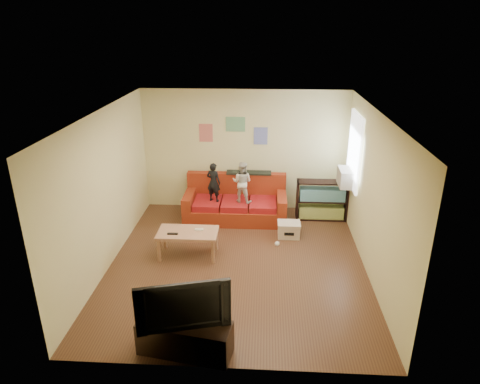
# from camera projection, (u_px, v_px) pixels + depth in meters

# --- Properties ---
(room_shell) EXTENTS (4.52, 5.02, 2.72)m
(room_shell) POSITION_uv_depth(u_px,v_px,m) (237.00, 193.00, 7.16)
(room_shell) COLOR brown
(room_shell) RESTS_ON ground
(sofa) EXTENTS (2.18, 1.00, 0.96)m
(sofa) POSITION_uv_depth(u_px,v_px,m) (236.00, 204.00, 9.32)
(sofa) COLOR maroon
(sofa) RESTS_ON ground
(child_a) EXTENTS (0.36, 0.29, 0.85)m
(child_a) POSITION_uv_depth(u_px,v_px,m) (214.00, 182.00, 8.97)
(child_a) COLOR black
(child_a) RESTS_ON sofa
(child_b) EXTENTS (0.50, 0.44, 0.88)m
(child_b) POSITION_uv_depth(u_px,v_px,m) (242.00, 182.00, 8.93)
(child_b) COLOR silver
(child_b) RESTS_ON sofa
(coffee_table) EXTENTS (1.08, 0.60, 0.49)m
(coffee_table) POSITION_uv_depth(u_px,v_px,m) (188.00, 235.00, 7.76)
(coffee_table) COLOR tan
(coffee_table) RESTS_ON ground
(remote) EXTENTS (0.19, 0.05, 0.02)m
(remote) POSITION_uv_depth(u_px,v_px,m) (173.00, 234.00, 7.63)
(remote) COLOR black
(remote) RESTS_ON coffee_table
(game_controller) EXTENTS (0.16, 0.05, 0.03)m
(game_controller) POSITION_uv_depth(u_px,v_px,m) (199.00, 230.00, 7.76)
(game_controller) COLOR white
(game_controller) RESTS_ON coffee_table
(bookshelf) EXTENTS (1.09, 0.33, 0.87)m
(bookshelf) POSITION_uv_depth(u_px,v_px,m) (322.00, 202.00, 9.24)
(bookshelf) COLOR black
(bookshelf) RESTS_ON ground
(window) EXTENTS (0.04, 1.08, 1.48)m
(window) POSITION_uv_depth(u_px,v_px,m) (354.00, 151.00, 8.45)
(window) COLOR white
(window) RESTS_ON room_shell
(ac_unit) EXTENTS (0.28, 0.55, 0.35)m
(ac_unit) POSITION_uv_depth(u_px,v_px,m) (346.00, 177.00, 8.67)
(ac_unit) COLOR #B7B2A3
(ac_unit) RESTS_ON window
(artwork_left) EXTENTS (0.30, 0.01, 0.40)m
(artwork_left) POSITION_uv_depth(u_px,v_px,m) (206.00, 133.00, 9.36)
(artwork_left) COLOR #D87266
(artwork_left) RESTS_ON room_shell
(artwork_center) EXTENTS (0.42, 0.01, 0.32)m
(artwork_center) POSITION_uv_depth(u_px,v_px,m) (235.00, 124.00, 9.25)
(artwork_center) COLOR #72B27F
(artwork_center) RESTS_ON room_shell
(artwork_right) EXTENTS (0.30, 0.01, 0.38)m
(artwork_right) POSITION_uv_depth(u_px,v_px,m) (261.00, 136.00, 9.31)
(artwork_right) COLOR #727FCC
(artwork_right) RESTS_ON room_shell
(file_box) EXTENTS (0.45, 0.34, 0.31)m
(file_box) POSITION_uv_depth(u_px,v_px,m) (289.00, 230.00, 8.54)
(file_box) COLOR beige
(file_box) RESTS_ON ground
(tv_stand) EXTENTS (1.27, 0.61, 0.46)m
(tv_stand) POSITION_uv_depth(u_px,v_px,m) (185.00, 338.00, 5.52)
(tv_stand) COLOR black
(tv_stand) RESTS_ON ground
(television) EXTENTS (1.17, 0.45, 0.68)m
(television) POSITION_uv_depth(u_px,v_px,m) (183.00, 301.00, 5.31)
(television) COLOR black
(television) RESTS_ON tv_stand
(tissue) EXTENTS (0.10, 0.10, 0.09)m
(tissue) POSITION_uv_depth(u_px,v_px,m) (277.00, 244.00, 8.22)
(tissue) COLOR white
(tissue) RESTS_ON ground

